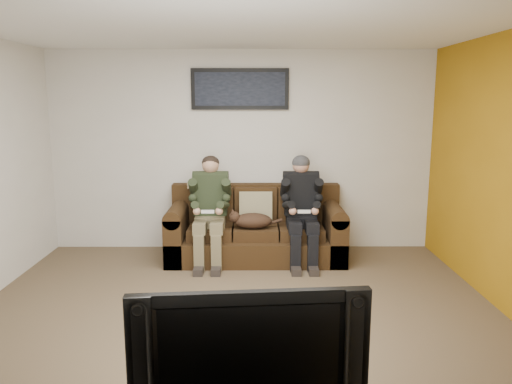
{
  "coord_description": "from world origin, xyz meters",
  "views": [
    {
      "loc": [
        0.16,
        -4.28,
        1.97
      ],
      "look_at": [
        0.18,
        1.2,
        0.95
      ],
      "focal_mm": 35.0,
      "sensor_mm": 36.0,
      "label": 1
    }
  ],
  "objects_px": {
    "person_right": "(302,203)",
    "cat": "(251,220)",
    "person_left": "(210,204)",
    "television": "(248,346)",
    "sofa": "(256,231)",
    "framed_poster": "(240,89)"
  },
  "relations": [
    {
      "from": "cat",
      "to": "television",
      "type": "height_order",
      "value": "television"
    },
    {
      "from": "cat",
      "to": "framed_poster",
      "type": "relative_size",
      "value": 0.53
    },
    {
      "from": "framed_poster",
      "to": "person_right",
      "type": "bearing_deg",
      "value": -36.93
    },
    {
      "from": "sofa",
      "to": "person_left",
      "type": "height_order",
      "value": "person_left"
    },
    {
      "from": "person_right",
      "to": "framed_poster",
      "type": "bearing_deg",
      "value": 143.07
    },
    {
      "from": "sofa",
      "to": "television",
      "type": "relative_size",
      "value": 1.86
    },
    {
      "from": "sofa",
      "to": "framed_poster",
      "type": "bearing_deg",
      "value": 117.23
    },
    {
      "from": "person_right",
      "to": "cat",
      "type": "distance_m",
      "value": 0.65
    },
    {
      "from": "person_left",
      "to": "framed_poster",
      "type": "xyz_separation_m",
      "value": [
        0.36,
        0.57,
        1.38
      ]
    },
    {
      "from": "person_left",
      "to": "television",
      "type": "bearing_deg",
      "value": -82.06
    },
    {
      "from": "sofa",
      "to": "person_right",
      "type": "xyz_separation_m",
      "value": [
        0.56,
        -0.18,
        0.39
      ]
    },
    {
      "from": "person_left",
      "to": "person_right",
      "type": "xyz_separation_m",
      "value": [
        1.12,
        0.0,
        0.0
      ]
    },
    {
      "from": "person_right",
      "to": "framed_poster",
      "type": "relative_size",
      "value": 1.04
    },
    {
      "from": "sofa",
      "to": "framed_poster",
      "type": "relative_size",
      "value": 1.73
    },
    {
      "from": "person_left",
      "to": "cat",
      "type": "distance_m",
      "value": 0.54
    },
    {
      "from": "sofa",
      "to": "framed_poster",
      "type": "xyz_separation_m",
      "value": [
        -0.2,
        0.39,
        1.77
      ]
    },
    {
      "from": "sofa",
      "to": "person_right",
      "type": "height_order",
      "value": "person_right"
    },
    {
      "from": "person_left",
      "to": "television",
      "type": "xyz_separation_m",
      "value": [
        0.5,
        -3.6,
        0.02
      ]
    },
    {
      "from": "sofa",
      "to": "person_right",
      "type": "relative_size",
      "value": 1.67
    },
    {
      "from": "sofa",
      "to": "person_left",
      "type": "xyz_separation_m",
      "value": [
        -0.56,
        -0.18,
        0.39
      ]
    },
    {
      "from": "sofa",
      "to": "cat",
      "type": "height_order",
      "value": "sofa"
    },
    {
      "from": "person_left",
      "to": "framed_poster",
      "type": "distance_m",
      "value": 1.53
    }
  ]
}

